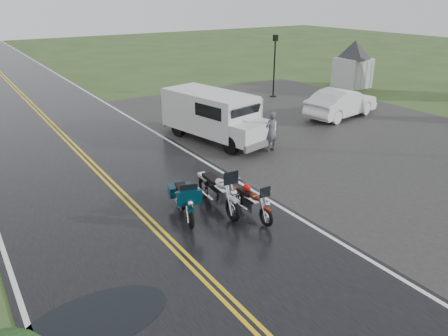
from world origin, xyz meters
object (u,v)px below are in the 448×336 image
sedan_white (341,103)px  visitor_center (354,52)px  person_at_van (271,132)px  van_white (231,129)px  lamp_post_far_right (274,66)px  motorcycle_silver (233,200)px  motorcycle_teal (190,209)px  motorcycle_red (266,210)px

sedan_white → visitor_center: bearing=-61.0°
person_at_van → sedan_white: 6.92m
van_white → lamp_post_far_right: lamp_post_far_right is taller
van_white → visitor_center: bearing=13.0°
motorcycle_silver → person_at_van: bearing=46.8°
motorcycle_silver → van_white: (3.16, 4.81, 0.35)m
motorcycle_teal → motorcycle_silver: (1.22, -0.32, 0.09)m
motorcycle_red → sedan_white: sedan_white is taller
motorcycle_red → motorcycle_silver: bearing=130.7°
person_at_van → motorcycle_red: bearing=39.5°
visitor_center → van_white: visitor_center is taller
person_at_van → sedan_white: size_ratio=0.37×
person_at_van → motorcycle_silver: bearing=30.7°
visitor_center → sedan_white: bearing=-141.9°
motorcycle_red → sedan_white: (10.69, 7.17, 0.17)m
motorcycle_red → person_at_van: person_at_van is taller
sedan_white → motorcycle_teal: bearing=106.9°
motorcycle_teal → sedan_white: bearing=42.8°
motorcycle_red → motorcycle_silver: size_ratio=0.78×
visitor_center → sedan_white: visitor_center is taller
person_at_van → motorcycle_teal: bearing=22.3°
motorcycle_teal → person_at_van: size_ratio=1.31×
motorcycle_red → visitor_center: bearing=37.1°
motorcycle_red → motorcycle_silver: 1.00m
visitor_center → motorcycle_silver: (-17.96, -11.63, -1.66)m
motorcycle_teal → sedan_white: 13.93m
visitor_center → lamp_post_far_right: 6.66m
motorcycle_teal → visitor_center: bearing=47.4°
motorcycle_red → motorcycle_teal: bearing=151.0°
motorcycle_teal → lamp_post_far_right: (12.56, 11.83, 1.29)m
van_white → sedan_white: van_white is taller
sedan_white → motorcycle_silver: bearing=110.5°
motorcycle_silver → sedan_white: 13.00m
person_at_van → lamp_post_far_right: lamp_post_far_right is taller
van_white → person_at_van: size_ratio=3.31×
person_at_van → sedan_white: bearing=-172.3°
motorcycle_red → motorcycle_teal: (-1.84, 1.08, 0.07)m
van_white → lamp_post_far_right: bearing=30.2°
motorcycle_red → van_white: size_ratio=0.35×
visitor_center → motorcycle_teal: bearing=-149.5°
van_white → sedan_white: (8.15, 1.60, -0.34)m
motorcycle_teal → van_white: van_white is taller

